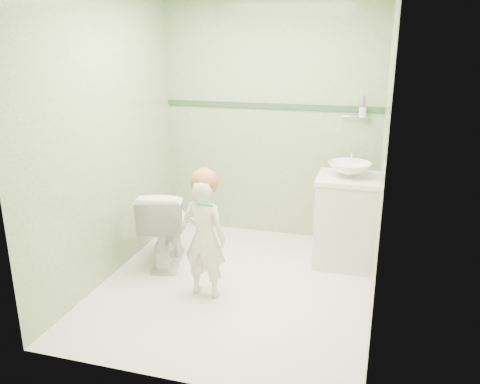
% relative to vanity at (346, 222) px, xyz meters
% --- Properties ---
extents(ground, '(2.50, 2.50, 0.00)m').
position_rel_vanity_xyz_m(ground, '(-0.84, -0.70, -0.40)').
color(ground, white).
rests_on(ground, ground).
extents(room_shell, '(2.50, 2.54, 2.40)m').
position_rel_vanity_xyz_m(room_shell, '(-0.84, -0.70, 0.80)').
color(room_shell, '#88A575').
rests_on(room_shell, ground).
extents(trim_stripe, '(2.20, 0.02, 0.05)m').
position_rel_vanity_xyz_m(trim_stripe, '(-0.84, 0.54, 0.95)').
color(trim_stripe, '#305333').
rests_on(trim_stripe, room_shell).
extents(vanity, '(0.52, 0.50, 0.80)m').
position_rel_vanity_xyz_m(vanity, '(0.00, 0.00, 0.00)').
color(vanity, silver).
rests_on(vanity, ground).
extents(counter, '(0.54, 0.52, 0.04)m').
position_rel_vanity_xyz_m(counter, '(0.00, 0.00, 0.41)').
color(counter, white).
rests_on(counter, vanity).
extents(basin, '(0.37, 0.37, 0.13)m').
position_rel_vanity_xyz_m(basin, '(0.00, 0.00, 0.49)').
color(basin, white).
rests_on(basin, counter).
extents(faucet, '(0.03, 0.13, 0.18)m').
position_rel_vanity_xyz_m(faucet, '(0.00, 0.19, 0.57)').
color(faucet, silver).
rests_on(faucet, counter).
extents(cup_holder, '(0.26, 0.07, 0.21)m').
position_rel_vanity_xyz_m(cup_holder, '(0.05, 0.48, 0.93)').
color(cup_holder, silver).
rests_on(cup_holder, room_shell).
extents(toilet, '(0.57, 0.78, 0.72)m').
position_rel_vanity_xyz_m(toilet, '(-1.58, -0.43, -0.04)').
color(toilet, white).
rests_on(toilet, ground).
extents(toddler, '(0.38, 0.27, 0.98)m').
position_rel_vanity_xyz_m(toddler, '(-1.03, -0.90, 0.09)').
color(toddler, beige).
rests_on(toddler, ground).
extents(hair_cap, '(0.22, 0.22, 0.22)m').
position_rel_vanity_xyz_m(hair_cap, '(-1.03, -0.88, 0.54)').
color(hair_cap, '#B26B3E').
rests_on(hair_cap, toddler).
extents(teal_toothbrush, '(0.11, 0.14, 0.08)m').
position_rel_vanity_xyz_m(teal_toothbrush, '(-0.97, -1.03, 0.42)').
color(teal_toothbrush, '#09916C').
rests_on(teal_toothbrush, toddler).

